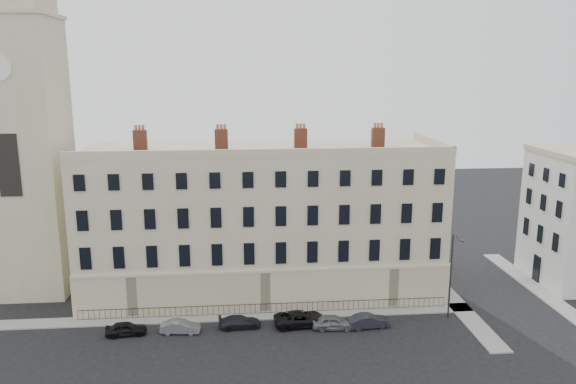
# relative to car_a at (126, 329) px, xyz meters

# --- Properties ---
(ground) EXTENTS (160.00, 160.00, 0.00)m
(ground) POSITION_rel_car_a_xyz_m (18.46, -2.16, -0.60)
(ground) COLOR black
(ground) RESTS_ON ground
(terrace) EXTENTS (36.22, 12.22, 17.00)m
(terrace) POSITION_rel_car_a_xyz_m (12.49, 9.80, 6.89)
(terrace) COLOR #C0B28E
(terrace) RESTS_ON ground
(church_tower) EXTENTS (8.00, 8.13, 44.00)m
(church_tower) POSITION_rel_car_a_xyz_m (-11.54, 11.83, 18.06)
(church_tower) COLOR #C0B28E
(church_tower) RESTS_ON ground
(pavement_terrace) EXTENTS (48.00, 2.00, 0.12)m
(pavement_terrace) POSITION_rel_car_a_xyz_m (8.46, 2.84, -0.54)
(pavement_terrace) COLOR gray
(pavement_terrace) RESTS_ON ground
(pavement_east_return) EXTENTS (2.00, 24.00, 0.12)m
(pavement_east_return) POSITION_rel_car_a_xyz_m (31.46, 5.84, -0.54)
(pavement_east_return) COLOR gray
(pavement_east_return) RESTS_ON ground
(pavement_adjacent) EXTENTS (2.00, 20.00, 0.12)m
(pavement_adjacent) POSITION_rel_car_a_xyz_m (41.46, 7.84, -0.54)
(pavement_adjacent) COLOR gray
(pavement_adjacent) RESTS_ON ground
(railings) EXTENTS (35.00, 0.04, 0.96)m
(railings) POSITION_rel_car_a_xyz_m (12.46, 3.24, -0.05)
(railings) COLOR black
(railings) RESTS_ON ground
(car_a) EXTENTS (3.67, 1.77, 1.21)m
(car_a) POSITION_rel_car_a_xyz_m (0.00, 0.00, 0.00)
(car_a) COLOR black
(car_a) RESTS_ON ground
(car_b) EXTENTS (3.58, 1.53, 1.15)m
(car_b) POSITION_rel_car_a_xyz_m (4.72, 0.01, -0.03)
(car_b) COLOR slate
(car_b) RESTS_ON ground
(car_c) EXTENTS (3.92, 1.82, 1.11)m
(car_c) POSITION_rel_car_a_xyz_m (9.96, 0.56, -0.05)
(car_c) COLOR black
(car_c) RESTS_ON ground
(car_d) EXTENTS (5.03, 2.65, 1.35)m
(car_d) POSITION_rel_car_a_xyz_m (15.48, 0.46, 0.07)
(car_d) COLOR black
(car_d) RESTS_ON ground
(car_e) EXTENTS (3.89, 1.76, 1.30)m
(car_e) POSITION_rel_car_a_xyz_m (18.34, -0.42, 0.04)
(car_e) COLOR slate
(car_e) RESTS_ON ground
(car_f) EXTENTS (3.89, 1.73, 1.24)m
(car_f) POSITION_rel_car_a_xyz_m (21.58, -0.42, 0.02)
(car_f) COLOR #22232E
(car_f) RESTS_ON ground
(streetlamp) EXTENTS (0.51, 1.75, 8.16)m
(streetlamp) POSITION_rel_car_a_xyz_m (29.55, 0.84, 3.92)
(streetlamp) COLOR #2E2E33
(streetlamp) RESTS_ON ground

